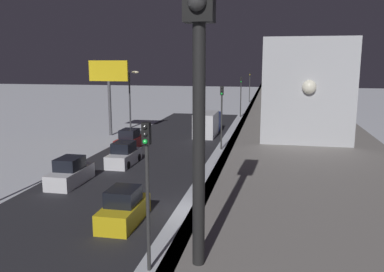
# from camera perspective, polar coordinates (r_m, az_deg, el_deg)

# --- Properties ---
(ground_plane) EXTENTS (240.00, 240.00, 0.00)m
(ground_plane) POSITION_cam_1_polar(r_m,az_deg,el_deg) (24.39, -1.37, -10.59)
(ground_plane) COLOR silver
(avenue_asphalt) EXTENTS (11.00, 88.95, 0.01)m
(avenue_asphalt) POSITION_cam_1_polar(r_m,az_deg,el_deg) (26.29, -14.38, -9.33)
(avenue_asphalt) COLOR #28282D
(avenue_asphalt) RESTS_ON ground_plane
(elevated_railway) EXTENTS (5.00, 88.95, 6.15)m
(elevated_railway) POSITION_cam_1_polar(r_m,az_deg,el_deg) (22.49, 13.77, 1.33)
(elevated_railway) COLOR gray
(elevated_railway) RESTS_ON ground_plane
(subway_train) EXTENTS (2.94, 55.47, 3.40)m
(subway_train) POSITION_cam_1_polar(r_m,az_deg,el_deg) (40.57, 13.04, 9.07)
(subway_train) COLOR #B7BABF
(subway_train) RESTS_ON elevated_railway
(rail_signal) EXTENTS (0.36, 0.41, 4.00)m
(rail_signal) POSITION_cam_1_polar(r_m,az_deg,el_deg) (4.92, 0.98, 11.49)
(rail_signal) COLOR black
(rail_signal) RESTS_ON elevated_railway
(sedan_white) EXTENTS (1.91, 4.47, 1.97)m
(sedan_white) POSITION_cam_1_polar(r_m,az_deg,el_deg) (35.22, -9.65, -2.74)
(sedan_white) COLOR silver
(sedan_white) RESTS_ON ground_plane
(sedan_yellow) EXTENTS (1.80, 4.07, 1.97)m
(sedan_yellow) POSITION_cam_1_polar(r_m,az_deg,el_deg) (22.77, -9.67, -10.17)
(sedan_yellow) COLOR gold
(sedan_yellow) RESTS_ON ground_plane
(sedan_white_2) EXTENTS (1.80, 4.39, 1.97)m
(sedan_white_2) POSITION_cam_1_polar(r_m,az_deg,el_deg) (30.57, -16.92, -5.08)
(sedan_white_2) COLOR silver
(sedan_white_2) RESTS_ON ground_plane
(sedan_red) EXTENTS (1.80, 4.47, 1.97)m
(sedan_red) POSITION_cam_1_polar(r_m,az_deg,el_deg) (41.65, -8.86, -0.64)
(sedan_red) COLOR #A51E1E
(sedan_red) RESTS_ON ground_plane
(box_truck) EXTENTS (2.40, 7.40, 2.80)m
(box_truck) POSITION_cam_1_polar(r_m,az_deg,el_deg) (48.70, 2.19, 1.75)
(box_truck) COLOR navy
(box_truck) RESTS_ON ground_plane
(traffic_light_near) EXTENTS (0.32, 0.44, 6.40)m
(traffic_light_near) POSITION_cam_1_polar(r_m,az_deg,el_deg) (16.59, -6.40, -5.62)
(traffic_light_near) COLOR #2D2D2D
(traffic_light_near) RESTS_ON ground_plane
(traffic_light_mid) EXTENTS (0.32, 0.44, 6.40)m
(traffic_light_mid) POSITION_cam_1_polar(r_m,az_deg,el_deg) (40.23, 4.24, 3.96)
(traffic_light_mid) COLOR #2D2D2D
(traffic_light_mid) RESTS_ON ground_plane
(traffic_light_far) EXTENTS (0.32, 0.44, 6.40)m
(traffic_light_far) POSITION_cam_1_polar(r_m,az_deg,el_deg) (64.52, 6.96, 6.40)
(traffic_light_far) COLOR #2D2D2D
(traffic_light_far) RESTS_ON ground_plane
(traffic_light_distant) EXTENTS (0.32, 0.44, 6.40)m
(traffic_light_distant) POSITION_cam_1_polar(r_m,az_deg,el_deg) (88.92, 8.20, 7.49)
(traffic_light_distant) COLOR #2D2D2D
(traffic_light_distant) RESTS_ON ground_plane
(commercial_billboard) EXTENTS (4.80, 0.36, 8.90)m
(commercial_billboard) POSITION_cam_1_polar(r_m,az_deg,el_deg) (48.81, -11.75, 8.03)
(commercial_billboard) COLOR #4C4C51
(commercial_billboard) RESTS_ON ground_plane
(street_lamp_far) EXTENTS (1.35, 0.44, 7.65)m
(street_lamp_far) POSITION_cam_1_polar(r_m,az_deg,el_deg) (50.34, -8.61, 5.91)
(street_lamp_far) COLOR #38383D
(street_lamp_far) RESTS_ON ground_plane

